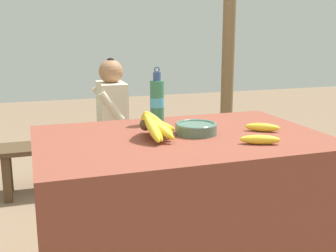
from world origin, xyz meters
TOP-DOWN VIEW (x-y plane):
  - market_counter at (0.00, 0.00)m, footprint 1.35×0.88m
  - banana_bunch_ripe at (-0.14, -0.01)m, footprint 0.19×0.30m
  - serving_bowl at (0.08, 0.01)m, footprint 0.20×0.20m
  - water_bottle at (-0.03, 0.29)m, footprint 0.08×0.08m
  - loose_banana_front at (0.27, -0.25)m, footprint 0.18×0.11m
  - loose_banana_side at (0.41, -0.05)m, footprint 0.16×0.13m
  - wooden_bench at (-0.19, 1.46)m, footprint 1.57×0.32m
  - seated_vendor at (-0.10, 1.43)m, footprint 0.40×0.39m
  - banana_bunch_green at (-0.59, 1.46)m, footprint 0.17×0.26m
  - support_post_far at (1.04, 1.62)m, footprint 0.11×0.11m

SIDE VIEW (x-z plane):
  - wooden_bench at x=-0.19m, z-range 0.13..0.52m
  - market_counter at x=0.00m, z-range 0.00..0.76m
  - banana_bunch_green at x=-0.59m, z-range 0.38..0.50m
  - seated_vendor at x=-0.10m, z-range 0.07..1.11m
  - loose_banana_front at x=0.27m, z-range 0.76..0.80m
  - loose_banana_side at x=0.41m, z-range 0.76..0.80m
  - serving_bowl at x=0.08m, z-range 0.76..0.82m
  - banana_bunch_ripe at x=-0.14m, z-range 0.76..0.90m
  - water_bottle at x=-0.03m, z-range 0.73..1.03m
  - support_post_far at x=1.04m, z-range 0.00..2.36m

